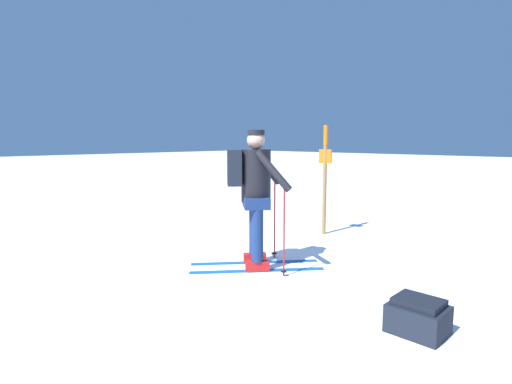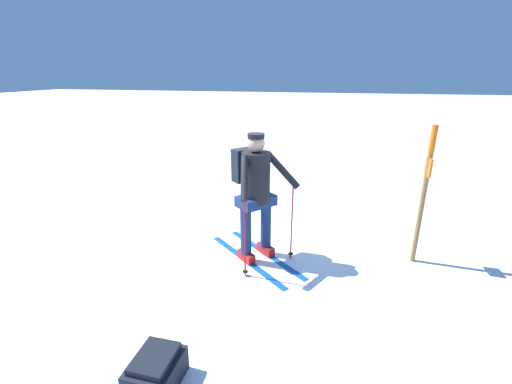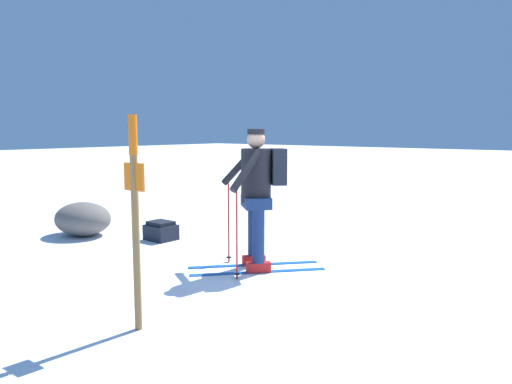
% 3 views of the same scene
% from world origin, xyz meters
% --- Properties ---
extents(ground_plane, '(80.00, 80.00, 0.00)m').
position_xyz_m(ground_plane, '(0.00, 0.00, 0.00)').
color(ground_plane, white).
extents(skier, '(1.44, 1.58, 1.77)m').
position_xyz_m(skier, '(0.69, 0.29, 1.04)').
color(skier, '#144C9E').
rests_on(skier, ground_plane).
extents(dropped_backpack, '(0.46, 0.39, 0.30)m').
position_xyz_m(dropped_backpack, '(2.95, -0.02, 0.14)').
color(dropped_backpack, black).
rests_on(dropped_backpack, ground_plane).
extents(trail_marker, '(0.24, 0.07, 1.90)m').
position_xyz_m(trail_marker, '(0.29, 2.47, 1.13)').
color(trail_marker, olive).
rests_on(trail_marker, ground_plane).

